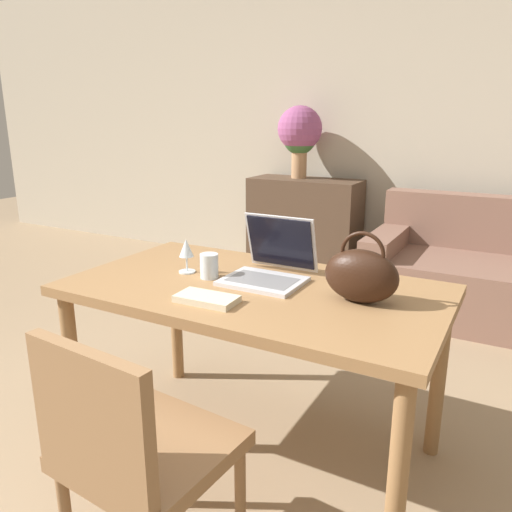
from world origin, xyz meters
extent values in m
cube|color=#BCB29E|center=(0.00, 3.40, 1.35)|extent=(10.00, 0.06, 2.70)
cube|color=olive|center=(0.09, 0.72, 0.72)|extent=(1.45, 0.81, 0.04)
cylinder|color=olive|center=(-0.57, 0.38, 0.35)|extent=(0.06, 0.06, 0.70)
cylinder|color=olive|center=(0.76, 0.38, 0.35)|extent=(0.06, 0.06, 0.70)
cylinder|color=olive|center=(-0.57, 1.07, 0.35)|extent=(0.06, 0.06, 0.70)
cylinder|color=olive|center=(0.76, 1.07, 0.35)|extent=(0.06, 0.06, 0.70)
cube|color=olive|center=(0.11, 0.08, 0.42)|extent=(0.47, 0.47, 0.05)
cube|color=olive|center=(0.09, -0.12, 0.64)|extent=(0.42, 0.07, 0.38)
cylinder|color=olive|center=(-0.06, 0.28, 0.20)|extent=(0.04, 0.04, 0.40)
cylinder|color=olive|center=(0.31, 0.25, 0.20)|extent=(0.04, 0.04, 0.40)
cube|color=#7F5B4C|center=(0.78, 2.75, 0.21)|extent=(1.54, 0.88, 0.42)
cube|color=#7F5B4C|center=(0.78, 3.09, 0.62)|extent=(1.54, 0.20, 0.40)
cube|color=#7F5B4C|center=(0.11, 2.75, 0.28)|extent=(0.20, 0.88, 0.56)
cube|color=#4C3828|center=(-0.72, 3.09, 0.43)|extent=(0.96, 0.40, 0.86)
cube|color=silver|center=(0.11, 0.76, 0.75)|extent=(0.31, 0.24, 0.02)
cube|color=gray|center=(0.11, 0.76, 0.76)|extent=(0.26, 0.16, 0.00)
cube|color=silver|center=(0.11, 0.93, 0.87)|extent=(0.31, 0.07, 0.24)
cube|color=black|center=(0.11, 0.92, 0.87)|extent=(0.28, 0.07, 0.21)
cylinder|color=silver|center=(-0.11, 0.72, 0.79)|extent=(0.07, 0.07, 0.10)
cylinder|color=silver|center=(-0.24, 0.74, 0.74)|extent=(0.07, 0.07, 0.01)
cylinder|color=silver|center=(-0.24, 0.74, 0.78)|extent=(0.01, 0.01, 0.06)
cone|color=silver|center=(-0.24, 0.74, 0.85)|extent=(0.06, 0.06, 0.07)
ellipsoid|color=black|center=(0.51, 0.75, 0.83)|extent=(0.26, 0.14, 0.19)
torus|color=black|center=(0.51, 0.75, 0.92)|extent=(0.16, 0.01, 0.16)
cylinder|color=tan|center=(-0.80, 3.13, 0.99)|extent=(0.13, 0.13, 0.28)
sphere|color=#3D6B38|center=(-0.80, 3.13, 1.20)|extent=(0.29, 0.29, 0.29)
sphere|color=#994C7F|center=(-0.80, 3.13, 1.27)|extent=(0.38, 0.38, 0.38)
cube|color=beige|center=(0.03, 0.49, 0.75)|extent=(0.22, 0.12, 0.02)
camera|label=1|loc=(0.98, -0.88, 1.37)|focal=35.00mm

